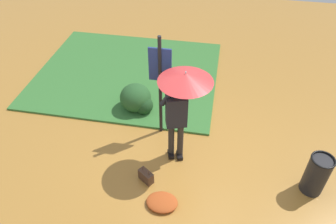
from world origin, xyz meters
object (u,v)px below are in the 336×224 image
Objects in this scene: person_with_umbrella at (181,95)px; handbag at (146,176)px; info_sign_post at (160,76)px; trash_bin at (316,174)px.

person_with_umbrella reaches higher than handbag.
info_sign_post is (-0.51, 0.64, -0.11)m from person_with_umbrella.
person_with_umbrella is at bearing 55.14° from handbag.
trash_bin is at bearing 6.81° from handbag.
person_with_umbrella is at bearing 171.30° from trash_bin.
info_sign_post is at bearing 89.53° from handbag.
person_with_umbrella is 0.83m from info_sign_post.
info_sign_post is 1.92m from handbag.
info_sign_post reaches higher than handbag.
person_with_umbrella is 2.45× the size of trash_bin.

